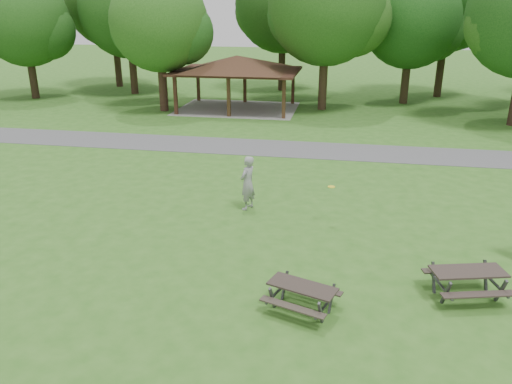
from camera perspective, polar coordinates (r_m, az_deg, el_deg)
name	(u,v)px	position (r m, az deg, el deg)	size (l,w,h in m)	color
ground	(192,287)	(13.64, -7.29, -10.72)	(160.00, 160.00, 0.00)	#30651C
asphalt_path	(271,148)	(26.30, 1.77, 5.05)	(120.00, 3.20, 0.02)	#4D4D50
pavilion	(237,66)	(36.12, -2.19, 14.24)	(8.60, 7.01, 3.76)	#331C12
tree_row_b	(26,24)	(44.14, -24.80, 17.02)	(7.14, 6.80, 9.28)	black
tree_row_c	(130,12)	(43.80, -14.26, 19.34)	(8.19, 7.80, 10.67)	black
tree_row_d	(160,25)	(35.91, -10.88, 18.20)	(6.93, 6.60, 9.27)	black
tree_row_e	(328,9)	(36.12, 8.21, 19.97)	(8.40, 8.00, 11.02)	#2F2014
tree_row_f	(412,23)	(39.84, 17.45, 17.97)	(7.35, 7.00, 9.55)	black
tree_deep_a	(113,4)	(48.23, -16.01, 19.95)	(8.40, 8.00, 11.38)	#301F15
tree_deep_b	(284,7)	(44.45, 3.23, 20.35)	(8.40, 8.00, 11.13)	black
tree_deep_c	(450,0)	(43.71, 21.33, 19.81)	(8.82, 8.40, 11.90)	black
picnic_table_middle	(302,292)	(12.39, 5.29, -11.26)	(2.00, 1.80, 0.72)	#2A231E
picnic_table_far	(468,277)	(13.91, 23.02, -8.90)	(2.14, 1.88, 0.79)	#2C2420
frisbee_in_flight	(331,187)	(16.89, 8.61, 0.59)	(0.32, 0.32, 0.02)	yellow
frisbee_thrower	(248,183)	(18.07, -0.97, 1.04)	(0.73, 0.48, 2.01)	gray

